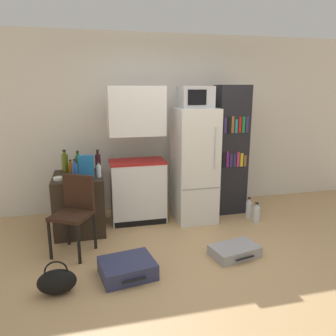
{
  "coord_description": "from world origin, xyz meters",
  "views": [
    {
      "loc": [
        -1.2,
        -3.09,
        1.88
      ],
      "look_at": [
        -0.25,
        0.85,
        0.89
      ],
      "focal_mm": 35.0,
      "sensor_mm": 36.0,
      "label": 1
    }
  ],
  "objects_px": {
    "bottle_green_tall": "(78,163)",
    "suitcase_small_flat": "(235,251)",
    "microwave": "(195,97)",
    "bottle_amber_beer": "(71,167)",
    "bookshelf": "(230,150)",
    "water_bottle_middle": "(256,214)",
    "kitchen_hutch": "(137,161)",
    "bottle_blue_soda": "(75,172)",
    "water_bottle_front": "(249,209)",
    "bottle_wine_dark": "(98,163)",
    "handbag": "(57,281)",
    "suitcase_large_flat": "(127,268)",
    "bowl": "(58,179)",
    "bottle_clear_short": "(99,171)",
    "cereal_box": "(86,167)",
    "chair": "(75,207)",
    "refrigerator": "(194,165)",
    "side_table": "(80,203)",
    "bottle_olive_oil": "(65,162)"
  },
  "relations": [
    {
      "from": "bowl",
      "to": "chair",
      "type": "distance_m",
      "value": 0.54
    },
    {
      "from": "refrigerator",
      "to": "bottle_wine_dark",
      "type": "xyz_separation_m",
      "value": [
        -1.35,
        0.05,
        0.09
      ]
    },
    {
      "from": "microwave",
      "to": "chair",
      "type": "relative_size",
      "value": 0.49
    },
    {
      "from": "bottle_green_tall",
      "to": "suitcase_large_flat",
      "type": "xyz_separation_m",
      "value": [
        0.48,
        -1.53,
        -0.8
      ]
    },
    {
      "from": "bowl",
      "to": "water_bottle_middle",
      "type": "relative_size",
      "value": 0.44
    },
    {
      "from": "bottle_clear_short",
      "to": "suitcase_large_flat",
      "type": "height_order",
      "value": "bottle_clear_short"
    },
    {
      "from": "bookshelf",
      "to": "bottle_blue_soda",
      "type": "xyz_separation_m",
      "value": [
        -2.25,
        -0.51,
        -0.08
      ]
    },
    {
      "from": "suitcase_small_flat",
      "to": "cereal_box",
      "type": "bearing_deg",
      "value": 136.63
    },
    {
      "from": "side_table",
      "to": "bookshelf",
      "type": "xyz_separation_m",
      "value": [
        2.24,
        0.2,
        0.58
      ]
    },
    {
      "from": "microwave",
      "to": "bottle_amber_beer",
      "type": "height_order",
      "value": "microwave"
    },
    {
      "from": "bowl",
      "to": "microwave",
      "type": "bearing_deg",
      "value": 6.47
    },
    {
      "from": "cereal_box",
      "to": "suitcase_large_flat",
      "type": "distance_m",
      "value": 1.42
    },
    {
      "from": "bottle_green_tall",
      "to": "bottle_clear_short",
      "type": "bearing_deg",
      "value": -55.75
    },
    {
      "from": "bookshelf",
      "to": "bottle_clear_short",
      "type": "distance_m",
      "value": 2.0
    },
    {
      "from": "side_table",
      "to": "water_bottle_front",
      "type": "bearing_deg",
      "value": -3.33
    },
    {
      "from": "bookshelf",
      "to": "water_bottle_middle",
      "type": "bearing_deg",
      "value": -66.34
    },
    {
      "from": "bottle_amber_beer",
      "to": "cereal_box",
      "type": "bearing_deg",
      "value": -60.5
    },
    {
      "from": "side_table",
      "to": "bottle_blue_soda",
      "type": "xyz_separation_m",
      "value": [
        -0.02,
        -0.31,
        0.5
      ]
    },
    {
      "from": "bottle_olive_oil",
      "to": "bottle_blue_soda",
      "type": "relative_size",
      "value": 1.04
    },
    {
      "from": "bottle_clear_short",
      "to": "handbag",
      "type": "height_order",
      "value": "bottle_clear_short"
    },
    {
      "from": "bottle_wine_dark",
      "to": "bottle_olive_oil",
      "type": "bearing_deg",
      "value": 158.46
    },
    {
      "from": "water_bottle_front",
      "to": "suitcase_small_flat",
      "type": "bearing_deg",
      "value": -124.11
    },
    {
      "from": "refrigerator",
      "to": "bottle_olive_oil",
      "type": "bearing_deg",
      "value": 172.74
    },
    {
      "from": "kitchen_hutch",
      "to": "handbag",
      "type": "height_order",
      "value": "kitchen_hutch"
    },
    {
      "from": "bookshelf",
      "to": "suitcase_small_flat",
      "type": "xyz_separation_m",
      "value": [
        -0.5,
        -1.36,
        -0.9
      ]
    },
    {
      "from": "bottle_clear_short",
      "to": "microwave",
      "type": "bearing_deg",
      "value": 7.89
    },
    {
      "from": "kitchen_hutch",
      "to": "bookshelf",
      "type": "xyz_separation_m",
      "value": [
        1.42,
        0.05,
        0.08
      ]
    },
    {
      "from": "suitcase_large_flat",
      "to": "water_bottle_front",
      "type": "relative_size",
      "value": 1.92
    },
    {
      "from": "kitchen_hutch",
      "to": "bottle_blue_soda",
      "type": "relative_size",
      "value": 6.64
    },
    {
      "from": "bottle_blue_soda",
      "to": "bookshelf",
      "type": "bearing_deg",
      "value": 12.72
    },
    {
      "from": "bookshelf",
      "to": "bottle_amber_beer",
      "type": "bearing_deg",
      "value": -179.64
    },
    {
      "from": "water_bottle_front",
      "to": "water_bottle_middle",
      "type": "relative_size",
      "value": 1.08
    },
    {
      "from": "kitchen_hutch",
      "to": "bookshelf",
      "type": "relative_size",
      "value": 0.99
    },
    {
      "from": "refrigerator",
      "to": "bottle_wine_dark",
      "type": "distance_m",
      "value": 1.35
    },
    {
      "from": "cereal_box",
      "to": "handbag",
      "type": "distance_m",
      "value": 1.51
    },
    {
      "from": "microwave",
      "to": "suitcase_large_flat",
      "type": "height_order",
      "value": "microwave"
    },
    {
      "from": "refrigerator",
      "to": "bottle_blue_soda",
      "type": "distance_m",
      "value": 1.68
    },
    {
      "from": "bottle_amber_beer",
      "to": "bottle_green_tall",
      "type": "height_order",
      "value": "bottle_green_tall"
    },
    {
      "from": "bottle_green_tall",
      "to": "suitcase_small_flat",
      "type": "bearing_deg",
      "value": -39.31
    },
    {
      "from": "refrigerator",
      "to": "water_bottle_middle",
      "type": "relative_size",
      "value": 5.58
    },
    {
      "from": "kitchen_hutch",
      "to": "suitcase_small_flat",
      "type": "xyz_separation_m",
      "value": [
        0.92,
        -1.31,
        -0.82
      ]
    },
    {
      "from": "side_table",
      "to": "kitchen_hutch",
      "type": "relative_size",
      "value": 0.4
    },
    {
      "from": "microwave",
      "to": "suitcase_large_flat",
      "type": "distance_m",
      "value": 2.43
    },
    {
      "from": "bowl",
      "to": "chair",
      "type": "height_order",
      "value": "chair"
    },
    {
      "from": "bottle_wine_dark",
      "to": "handbag",
      "type": "distance_m",
      "value": 1.78
    },
    {
      "from": "cereal_box",
      "to": "suitcase_small_flat",
      "type": "bearing_deg",
      "value": -31.15
    },
    {
      "from": "bottle_clear_short",
      "to": "bottle_blue_soda",
      "type": "xyz_separation_m",
      "value": [
        -0.29,
        -0.17,
        0.04
      ]
    },
    {
      "from": "bowl",
      "to": "bottle_green_tall",
      "type": "bearing_deg",
      "value": 60.53
    },
    {
      "from": "bookshelf",
      "to": "bowl",
      "type": "distance_m",
      "value": 2.5
    },
    {
      "from": "side_table",
      "to": "suitcase_small_flat",
      "type": "xyz_separation_m",
      "value": [
        1.73,
        -1.17,
        -0.32
      ]
    }
  ]
}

